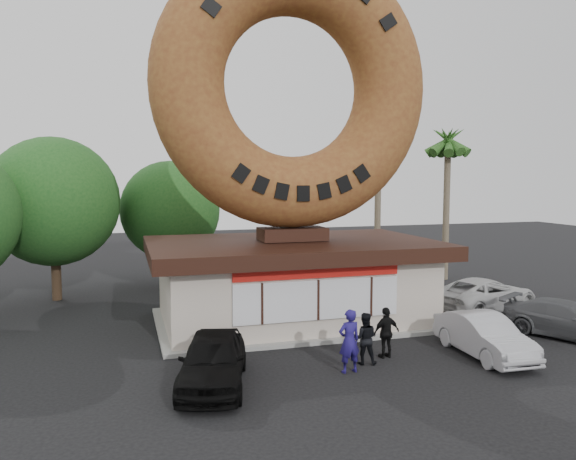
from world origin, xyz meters
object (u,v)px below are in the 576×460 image
(person_left, at_px, (349,341))
(car_white, at_px, (484,294))
(person_center, at_px, (364,338))
(car_black, at_px, (213,360))
(street_lamp, at_px, (208,200))
(donut_shop, at_px, (292,278))
(giant_donut, at_px, (292,87))
(car_silver, at_px, (484,336))
(person_right, at_px, (386,333))
(car_grey, at_px, (568,320))

(person_left, relative_size, car_white, 0.38)
(person_center, distance_m, car_black, 4.84)
(street_lamp, xyz_separation_m, car_white, (10.46, -10.47, -3.78))
(donut_shop, distance_m, giant_donut, 7.48)
(car_black, relative_size, car_silver, 1.06)
(person_center, relative_size, person_right, 0.98)
(person_right, relative_size, car_silver, 0.40)
(person_center, distance_m, person_right, 0.98)
(giant_donut, relative_size, car_grey, 2.41)
(giant_donut, bearing_deg, car_white, -3.10)
(car_white, bearing_deg, giant_donut, 70.49)
(street_lamp, height_order, person_center, street_lamp)
(person_left, distance_m, car_grey, 9.06)
(person_right, distance_m, car_grey, 7.32)
(giant_donut, bearing_deg, street_lamp, 100.51)
(street_lamp, height_order, car_white, street_lamp)
(street_lamp, bearing_deg, giant_donut, -79.49)
(street_lamp, distance_m, car_grey, 18.80)
(giant_donut, relative_size, person_right, 6.63)
(person_left, relative_size, car_silver, 0.47)
(car_silver, bearing_deg, street_lamp, 114.12)
(person_right, bearing_deg, donut_shop, -82.05)
(giant_donut, height_order, car_silver, giant_donut)
(person_center, height_order, car_black, person_center)
(giant_donut, xyz_separation_m, car_grey, (8.92, -4.92, -8.59))
(street_lamp, bearing_deg, car_silver, -67.49)
(giant_donut, distance_m, street_lamp, 11.23)
(car_grey, height_order, car_white, car_white)
(person_center, xyz_separation_m, car_silver, (4.03, -0.41, -0.13))
(car_black, height_order, car_grey, car_black)
(car_black, bearing_deg, car_grey, 18.69)
(giant_donut, relative_size, car_white, 2.15)
(person_right, bearing_deg, person_center, 11.02)
(person_center, bearing_deg, car_black, 26.62)
(person_left, relative_size, person_center, 1.18)
(donut_shop, distance_m, car_white, 8.68)
(donut_shop, height_order, person_right, donut_shop)
(person_center, bearing_deg, giant_donut, -62.32)
(person_right, height_order, car_grey, person_right)
(person_left, relative_size, person_right, 1.16)
(giant_donut, height_order, street_lamp, giant_donut)
(person_center, relative_size, car_silver, 0.39)
(person_left, xyz_separation_m, person_right, (1.67, 0.93, -0.13))
(person_center, xyz_separation_m, car_black, (-4.81, -0.52, -0.07))
(person_right, bearing_deg, street_lamp, -86.63)
(giant_donut, distance_m, person_center, 10.08)
(giant_donut, relative_size, person_left, 5.70)
(person_center, bearing_deg, car_white, -127.27)
(person_right, distance_m, car_silver, 3.21)
(street_lamp, relative_size, car_white, 1.58)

